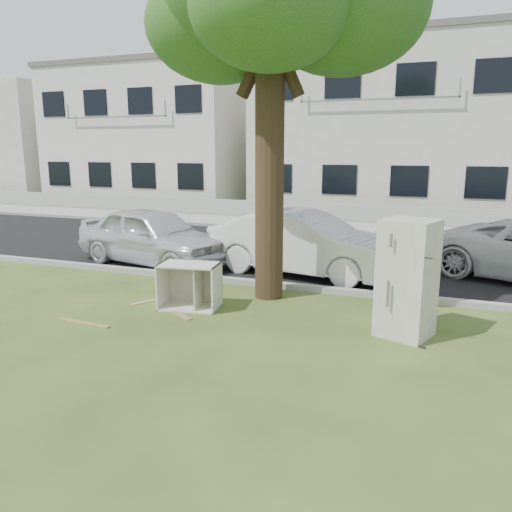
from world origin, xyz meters
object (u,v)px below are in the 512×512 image
at_px(fridge, 407,279).
at_px(cabinet, 190,286).
at_px(car_left, 153,236).
at_px(car_center, 304,243).

xyz_separation_m(fridge, cabinet, (-3.76, 0.06, -0.50)).
distance_m(fridge, car_left, 6.93).
bearing_deg(cabinet, car_center, 58.48).
height_order(fridge, cabinet, fridge).
relative_size(cabinet, car_left, 0.25).
xyz_separation_m(fridge, car_center, (-2.47, 3.16, -0.18)).
bearing_deg(fridge, car_left, 174.93).
xyz_separation_m(cabinet, car_center, (1.30, 3.10, 0.32)).
bearing_deg(car_center, car_left, 104.45).
height_order(cabinet, car_center, car_center).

